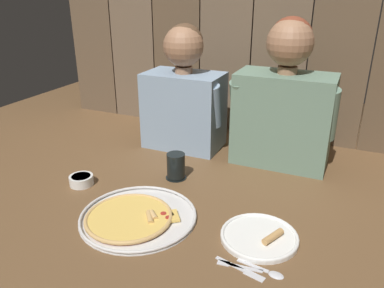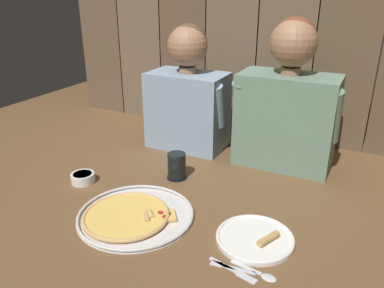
# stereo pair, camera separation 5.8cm
# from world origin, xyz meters

# --- Properties ---
(ground_plane) EXTENTS (3.20, 3.20, 0.00)m
(ground_plane) POSITION_xyz_m (0.00, 0.00, 0.00)
(ground_plane) COLOR brown
(pizza_tray) EXTENTS (0.40, 0.40, 0.03)m
(pizza_tray) POSITION_xyz_m (-0.12, -0.19, 0.01)
(pizza_tray) COLOR silver
(pizza_tray) RESTS_ON ground
(dinner_plate) EXTENTS (0.24, 0.24, 0.03)m
(dinner_plate) POSITION_xyz_m (0.30, -0.13, 0.01)
(dinner_plate) COLOR white
(dinner_plate) RESTS_ON ground
(drinking_glass) EXTENTS (0.09, 0.09, 0.11)m
(drinking_glass) POSITION_xyz_m (-0.12, 0.14, 0.05)
(drinking_glass) COLOR black
(drinking_glass) RESTS_ON ground
(dipping_bowl) EXTENTS (0.09, 0.09, 0.04)m
(dipping_bowl) POSITION_xyz_m (-0.44, -0.07, 0.02)
(dipping_bowl) COLOR white
(dipping_bowl) RESTS_ON ground
(table_fork) EXTENTS (0.13, 0.03, 0.01)m
(table_fork) POSITION_xyz_m (0.27, -0.28, 0.00)
(table_fork) COLOR silver
(table_fork) RESTS_ON ground
(table_knife) EXTENTS (0.15, 0.05, 0.01)m
(table_knife) POSITION_xyz_m (0.28, -0.28, 0.00)
(table_knife) COLOR silver
(table_knife) RESTS_ON ground
(table_spoon) EXTENTS (0.14, 0.04, 0.01)m
(table_spoon) POSITION_xyz_m (0.36, -0.26, 0.00)
(table_spoon) COLOR silver
(table_spoon) RESTS_ON ground
(diner_left) EXTENTS (0.40, 0.22, 0.58)m
(diner_left) POSITION_xyz_m (-0.23, 0.46, 0.26)
(diner_left) COLOR #849EB7
(diner_left) RESTS_ON ground
(diner_right) EXTENTS (0.44, 0.22, 0.63)m
(diner_right) POSITION_xyz_m (0.23, 0.46, 0.28)
(diner_right) COLOR slate
(diner_right) RESTS_ON ground
(wooden_backdrop_wall) EXTENTS (2.19, 0.03, 1.25)m
(wooden_backdrop_wall) POSITION_xyz_m (-0.00, 0.76, 0.63)
(wooden_backdrop_wall) COLOR brown
(wooden_backdrop_wall) RESTS_ON ground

